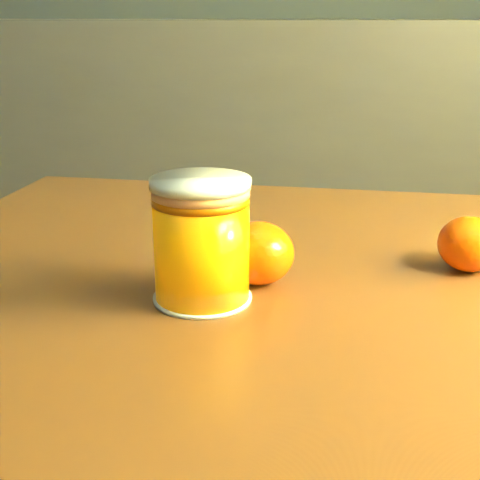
# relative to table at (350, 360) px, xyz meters

# --- Properties ---
(kitchen_counter) EXTENTS (3.15, 0.60, 0.90)m
(kitchen_counter) POSITION_rel_table_xyz_m (-0.79, 1.26, -0.15)
(kitchen_counter) COLOR #424347
(kitchen_counter) RESTS_ON ground
(table) EXTENTS (0.92, 0.65, 0.68)m
(table) POSITION_rel_table_xyz_m (0.00, 0.00, 0.00)
(table) COLOR brown
(table) RESTS_ON ground
(juice_glass) EXTENTS (0.08, 0.08, 0.10)m
(juice_glass) POSITION_rel_table_xyz_m (-0.12, -0.08, 0.14)
(juice_glass) COLOR orange
(juice_glass) RESTS_ON table
(orange_front) EXTENTS (0.08, 0.08, 0.06)m
(orange_front) POSITION_rel_table_xyz_m (-0.08, -0.03, 0.12)
(orange_front) COLOR #E84D04
(orange_front) RESTS_ON table
(orange_back) EXTENTS (0.07, 0.07, 0.05)m
(orange_back) POSITION_rel_table_xyz_m (0.10, 0.03, 0.11)
(orange_back) COLOR #E84D04
(orange_back) RESTS_ON table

